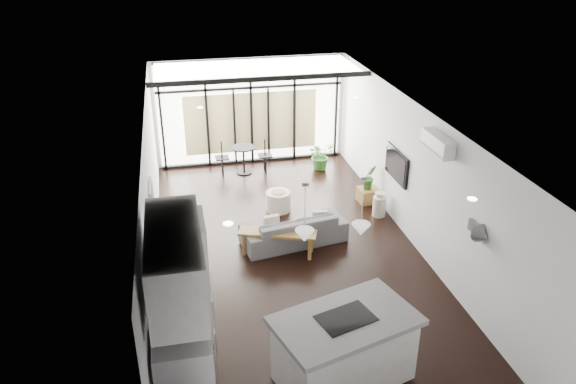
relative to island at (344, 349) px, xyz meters
name	(u,v)px	position (x,y,z in m)	size (l,w,h in m)	color
floor	(291,257)	(-0.03, 3.29, -0.52)	(5.00, 10.00, 0.00)	black
ceiling	(292,118)	(-0.03, 3.29, 2.28)	(5.00, 10.00, 0.00)	white
wall_left	(152,204)	(-2.53, 3.29, 0.88)	(0.02, 10.00, 2.80)	silver
wall_right	(419,180)	(2.47, 3.29, 0.88)	(0.02, 10.00, 2.80)	silver
wall_back	(251,111)	(-0.03, 8.29, 0.88)	(5.00, 0.02, 2.80)	silver
glazing	(251,112)	(-0.03, 8.17, 0.88)	(5.00, 0.20, 2.80)	black
skylight	(255,67)	(-0.03, 7.29, 2.25)	(4.70, 1.90, 0.06)	white
neighbour_building	(251,122)	(-0.03, 8.24, 0.58)	(3.50, 0.02, 1.60)	#D0C388
island	(344,349)	(0.00, 0.00, 0.00)	(1.92, 1.14, 1.05)	white
cooktop	(346,318)	(0.00, 0.00, 0.53)	(0.75, 0.50, 0.01)	black
appliance_column	(184,311)	(-2.12, 0.24, 0.80)	(0.69, 0.72, 2.66)	white
upper_cabinets	(176,263)	(-2.15, -0.21, 1.83)	(0.62, 1.75, 0.86)	white
pendant_left	(305,236)	(-0.43, 0.64, 1.50)	(0.26, 0.26, 0.18)	white
pendant_right	(361,230)	(0.37, 0.64, 1.50)	(0.26, 0.26, 0.18)	white
sofa	(294,224)	(0.14, 3.83, -0.12)	(2.09, 0.61, 0.82)	#504F52
console_bench	(278,242)	(-0.26, 3.47, -0.28)	(1.51, 0.38, 0.48)	brown
pouf	(278,201)	(0.11, 5.27, -0.30)	(0.55, 0.55, 0.44)	beige
crate	(368,195)	(2.22, 5.26, -0.36)	(0.44, 0.44, 0.33)	brown
plant_tall	(321,158)	(1.64, 7.35, -0.23)	(0.68, 0.75, 0.59)	#286121
plant_crate	(369,183)	(2.22, 5.26, -0.06)	(0.33, 0.59, 0.26)	#286121
milk_can	(379,204)	(2.22, 4.54, -0.24)	(0.29, 0.29, 0.57)	beige
bistro_set	(244,161)	(-0.36, 7.50, -0.19)	(1.39, 0.56, 0.67)	black
tv	(397,165)	(2.43, 4.29, 0.78)	(0.05, 1.10, 0.65)	black
ac_unit	(438,143)	(2.35, 2.49, 1.93)	(0.22, 0.90, 0.30)	white
framed_art	(153,210)	(-2.50, 2.79, 1.03)	(0.04, 0.70, 0.90)	black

